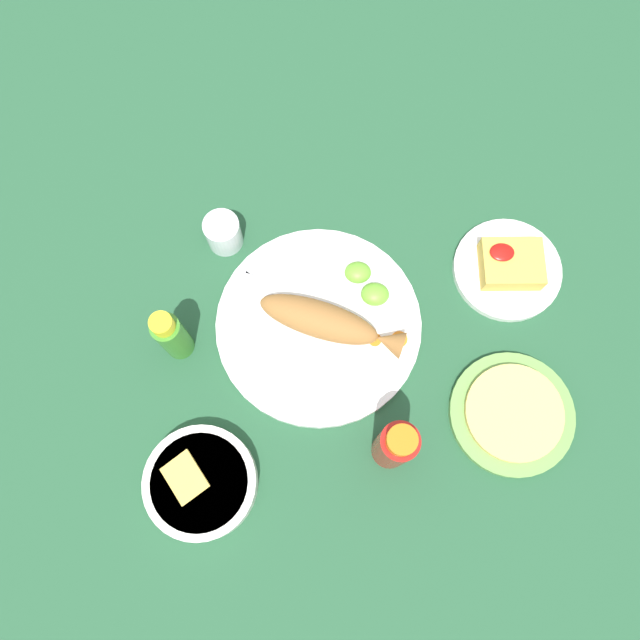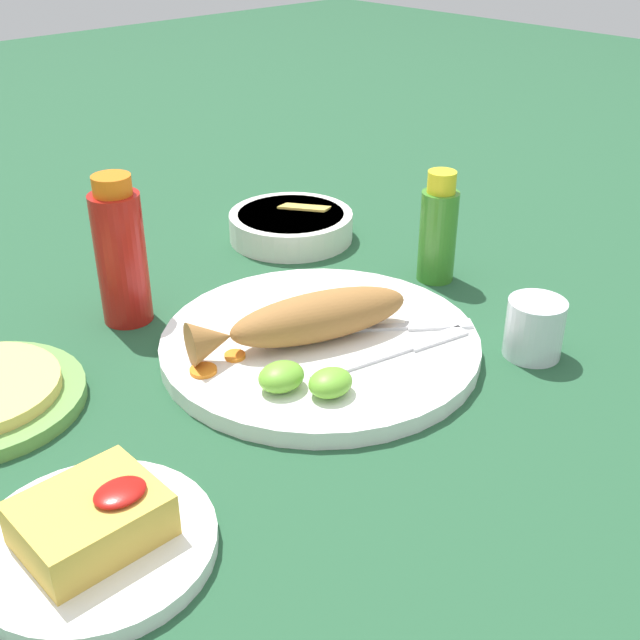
{
  "view_description": "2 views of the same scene",
  "coord_description": "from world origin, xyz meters",
  "px_view_note": "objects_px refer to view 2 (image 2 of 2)",
  "views": [
    {
      "loc": [
        0.0,
        0.28,
        0.98
      ],
      "look_at": [
        0.0,
        0.0,
        0.04
      ],
      "focal_mm": 35.0,
      "sensor_mm": 36.0,
      "label": 1
    },
    {
      "loc": [
        -0.49,
        -0.52,
        0.44
      ],
      "look_at": [
        0.0,
        0.0,
        0.04
      ],
      "focal_mm": 45.0,
      "sensor_mm": 36.0,
      "label": 2
    }
  ],
  "objects_px": {
    "fried_fish": "(307,319)",
    "hot_sauce_bottle_red": "(121,254)",
    "fork_near": "(398,327)",
    "guacamole_bowl": "(291,224)",
    "hot_sauce_bottle_green": "(438,231)",
    "main_plate": "(320,344)",
    "fork_far": "(402,350)",
    "side_plate_fries": "(95,545)",
    "salt_cup": "(534,332)"
  },
  "relations": [
    {
      "from": "fork_far",
      "to": "side_plate_fries",
      "type": "bearing_deg",
      "value": -164.96
    },
    {
      "from": "fork_near",
      "to": "salt_cup",
      "type": "relative_size",
      "value": 2.48
    },
    {
      "from": "side_plate_fries",
      "to": "guacamole_bowl",
      "type": "xyz_separation_m",
      "value": [
        0.49,
        0.34,
        0.01
      ]
    },
    {
      "from": "hot_sauce_bottle_red",
      "to": "guacamole_bowl",
      "type": "bearing_deg",
      "value": 9.23
    },
    {
      "from": "fork_near",
      "to": "hot_sauce_bottle_red",
      "type": "height_order",
      "value": "hot_sauce_bottle_red"
    },
    {
      "from": "hot_sauce_bottle_green",
      "to": "salt_cup",
      "type": "height_order",
      "value": "hot_sauce_bottle_green"
    },
    {
      "from": "fork_near",
      "to": "fork_far",
      "type": "distance_m",
      "value": 0.05
    },
    {
      "from": "hot_sauce_bottle_red",
      "to": "fork_far",
      "type": "bearing_deg",
      "value": -62.12
    },
    {
      "from": "hot_sauce_bottle_green",
      "to": "salt_cup",
      "type": "bearing_deg",
      "value": -109.91
    },
    {
      "from": "fork_near",
      "to": "guacamole_bowl",
      "type": "bearing_deg",
      "value": 108.2
    },
    {
      "from": "salt_cup",
      "to": "side_plate_fries",
      "type": "height_order",
      "value": "salt_cup"
    },
    {
      "from": "fork_near",
      "to": "hot_sauce_bottle_green",
      "type": "xyz_separation_m",
      "value": [
        0.15,
        0.07,
        0.04
      ]
    },
    {
      "from": "salt_cup",
      "to": "guacamole_bowl",
      "type": "xyz_separation_m",
      "value": [
        0.02,
        0.4,
        -0.01
      ]
    },
    {
      "from": "salt_cup",
      "to": "main_plate",
      "type": "bearing_deg",
      "value": 135.49
    },
    {
      "from": "hot_sauce_bottle_green",
      "to": "guacamole_bowl",
      "type": "relative_size",
      "value": 0.82
    },
    {
      "from": "fork_near",
      "to": "fork_far",
      "type": "bearing_deg",
      "value": -95.34
    },
    {
      "from": "hot_sauce_bottle_red",
      "to": "hot_sauce_bottle_green",
      "type": "height_order",
      "value": "hot_sauce_bottle_red"
    },
    {
      "from": "salt_cup",
      "to": "fork_far",
      "type": "bearing_deg",
      "value": 146.95
    },
    {
      "from": "fork_near",
      "to": "hot_sauce_bottle_green",
      "type": "relative_size",
      "value": 1.12
    },
    {
      "from": "hot_sauce_bottle_red",
      "to": "hot_sauce_bottle_green",
      "type": "distance_m",
      "value": 0.37
    },
    {
      "from": "fork_far",
      "to": "hot_sauce_bottle_green",
      "type": "distance_m",
      "value": 0.22
    },
    {
      "from": "hot_sauce_bottle_red",
      "to": "side_plate_fries",
      "type": "xyz_separation_m",
      "value": [
        -0.21,
        -0.3,
        -0.07
      ]
    },
    {
      "from": "main_plate",
      "to": "salt_cup",
      "type": "relative_size",
      "value": 5.36
    },
    {
      "from": "side_plate_fries",
      "to": "guacamole_bowl",
      "type": "bearing_deg",
      "value": 34.65
    },
    {
      "from": "fried_fish",
      "to": "side_plate_fries",
      "type": "bearing_deg",
      "value": -143.08
    },
    {
      "from": "main_plate",
      "to": "hot_sauce_bottle_green",
      "type": "distance_m",
      "value": 0.23
    },
    {
      "from": "fried_fish",
      "to": "side_plate_fries",
      "type": "xyz_separation_m",
      "value": [
        -0.3,
        -0.1,
        -0.04
      ]
    },
    {
      "from": "fork_far",
      "to": "main_plate",
      "type": "bearing_deg",
      "value": 129.49
    },
    {
      "from": "fried_fish",
      "to": "salt_cup",
      "type": "distance_m",
      "value": 0.23
    },
    {
      "from": "hot_sauce_bottle_red",
      "to": "hot_sauce_bottle_green",
      "type": "bearing_deg",
      "value": -27.12
    },
    {
      "from": "fried_fish",
      "to": "main_plate",
      "type": "bearing_deg",
      "value": 0.0
    },
    {
      "from": "fork_near",
      "to": "fork_far",
      "type": "height_order",
      "value": "same"
    },
    {
      "from": "fried_fish",
      "to": "hot_sauce_bottle_red",
      "type": "xyz_separation_m",
      "value": [
        -0.09,
        0.2,
        0.04
      ]
    },
    {
      "from": "fried_fish",
      "to": "fork_near",
      "type": "bearing_deg",
      "value": -10.37
    },
    {
      "from": "hot_sauce_bottle_red",
      "to": "salt_cup",
      "type": "distance_m",
      "value": 0.45
    },
    {
      "from": "fried_fish",
      "to": "fork_far",
      "type": "relative_size",
      "value": 1.3
    },
    {
      "from": "fork_near",
      "to": "salt_cup",
      "type": "distance_m",
      "value": 0.14
    },
    {
      "from": "main_plate",
      "to": "fork_far",
      "type": "relative_size",
      "value": 1.81
    },
    {
      "from": "fork_far",
      "to": "guacamole_bowl",
      "type": "xyz_separation_m",
      "value": [
        0.14,
        0.33,
        0.0
      ]
    },
    {
      "from": "fork_far",
      "to": "fork_near",
      "type": "bearing_deg",
      "value": 58.96
    },
    {
      "from": "side_plate_fries",
      "to": "guacamole_bowl",
      "type": "relative_size",
      "value": 1.07
    },
    {
      "from": "fork_far",
      "to": "hot_sauce_bottle_green",
      "type": "relative_size",
      "value": 1.33
    },
    {
      "from": "fork_far",
      "to": "side_plate_fries",
      "type": "distance_m",
      "value": 0.36
    },
    {
      "from": "fried_fish",
      "to": "salt_cup",
      "type": "height_order",
      "value": "fried_fish"
    },
    {
      "from": "fried_fish",
      "to": "hot_sauce_bottle_red",
      "type": "distance_m",
      "value": 0.22
    },
    {
      "from": "fried_fish",
      "to": "guacamole_bowl",
      "type": "distance_m",
      "value": 0.31
    },
    {
      "from": "fork_near",
      "to": "guacamole_bowl",
      "type": "distance_m",
      "value": 0.31
    },
    {
      "from": "main_plate",
      "to": "salt_cup",
      "type": "xyz_separation_m",
      "value": [
        0.16,
        -0.15,
        0.02
      ]
    },
    {
      "from": "main_plate",
      "to": "hot_sauce_bottle_green",
      "type": "height_order",
      "value": "hot_sauce_bottle_green"
    },
    {
      "from": "main_plate",
      "to": "fork_near",
      "type": "distance_m",
      "value": 0.09
    }
  ]
}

